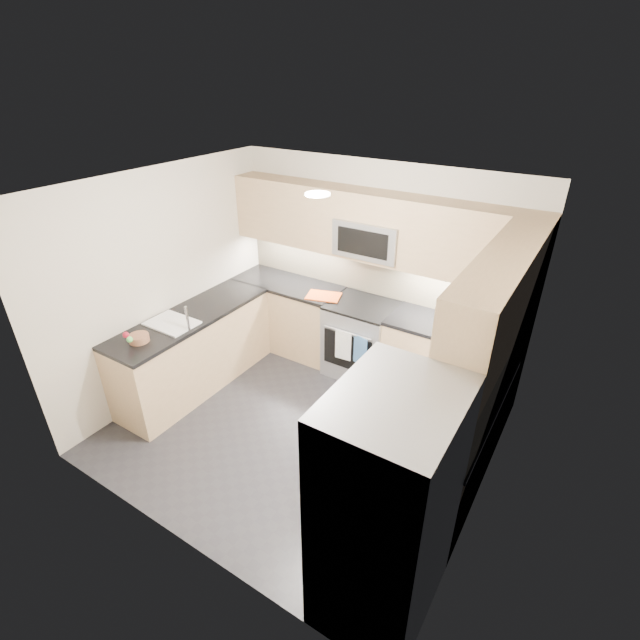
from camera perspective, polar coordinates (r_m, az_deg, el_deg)
The scene contains 36 objects.
floor at distance 5.03m, azimuth -2.19°, elevation -13.23°, with size 3.60×3.20×0.00m, color #26262B.
ceiling at distance 3.84m, azimuth -2.90°, elevation 15.74°, with size 3.60×3.20×0.02m, color beige.
wall_back at distance 5.55m, azimuth 6.96°, elevation 6.16°, with size 3.60×0.02×2.50m, color beige.
wall_front at distance 3.35m, azimuth -18.56°, elevation -12.14°, with size 3.60×0.02×2.50m, color beige.
wall_left at distance 5.43m, azimuth -18.40°, elevation 4.31°, with size 0.02×3.20×2.50m, color beige.
wall_right at distance 3.73m, azimuth 21.16°, elevation -7.97°, with size 0.02×3.20×2.50m, color beige.
base_cab_back_left at distance 6.16m, azimuth -3.84°, elevation 0.49°, with size 1.42×0.60×0.90m, color tan.
base_cab_back_right at distance 5.35m, azimuth 15.57°, elevation -5.45°, with size 1.42×0.60×0.90m, color tan.
base_cab_right at distance 4.38m, azimuth 15.87°, elevation -14.28°, with size 0.60×1.70×0.90m, color tan.
base_cab_peninsula at distance 5.58m, azimuth -15.13°, elevation -3.80°, with size 0.60×2.00×0.90m, color tan.
countertop_back_left at distance 5.96m, azimuth -3.99°, elevation 4.47°, with size 1.42×0.63×0.04m, color black.
countertop_back_right at distance 5.11m, azimuth 16.25°, elevation -1.08°, with size 1.42×0.63×0.04m, color black.
countertop_right at distance 4.08m, azimuth 16.75°, elevation -9.42°, with size 0.63×1.70×0.04m, color black.
countertop_peninsula at distance 5.35m, azimuth -15.77°, elevation 0.45°, with size 0.63×2.00×0.04m, color black.
upper_cab_back at distance 5.21m, azimuth 6.47°, elevation 11.40°, with size 3.60×0.35×0.75m, color tan.
upper_cab_right at distance 3.71m, azimuth 21.09°, elevation 2.22°, with size 0.35×1.95×0.75m, color tan.
backsplash_back at distance 5.57m, azimuth 6.90°, elevation 5.62°, with size 3.60×0.01×0.51m, color tan.
backsplash_right at distance 4.14m, azimuth 22.40°, elevation -5.29°, with size 0.01×2.30×0.51m, color tan.
gas_range at distance 5.64m, azimuth 5.03°, elevation -2.37°, with size 0.76×0.65×0.91m, color #A2A4A9.
range_cooktop at distance 5.42m, azimuth 5.24°, elevation 1.80°, with size 0.76×0.65×0.03m, color black.
oven_door_glass at distance 5.40m, azimuth 3.39°, elevation -3.95°, with size 0.62×0.02×0.45m, color black.
oven_handle at distance 5.24m, azimuth 3.36°, elevation -1.57°, with size 0.02×0.02×0.60m, color #B2B5BA.
microwave at distance 5.22m, azimuth 6.27°, elevation 10.02°, with size 0.76×0.40×0.40m, color gray.
microwave_door at distance 5.05m, azimuth 5.20°, elevation 9.41°, with size 0.60×0.01×0.28m, color black.
refrigerator at distance 3.19m, azimuth 8.23°, elevation -22.11°, with size 0.70×0.90×1.80m, color #9DA0A5.
fridge_handle_left at distance 3.15m, azimuth 0.28°, elevation -21.10°, with size 0.02×0.02×1.20m, color #B2B5BA.
fridge_handle_right at distance 3.37m, azimuth 3.69°, elevation -17.10°, with size 0.02×0.02×1.20m, color #B2B5BA.
sink_basin at distance 5.23m, azimuth -17.67°, elevation -1.04°, with size 0.52×0.38×0.16m, color white.
faucet at distance 4.96m, azimuth -16.01°, elevation 0.16°, with size 0.03×0.03×0.28m, color silver.
utensil_bowl at distance 5.01m, azimuth 21.83°, elevation -1.43°, with size 0.27×0.27×0.15m, color #5BBE51.
cutting_board at distance 5.56m, azimuth 0.44°, elevation 2.98°, with size 0.40×0.28×0.01m, color #EA5216.
fruit_basket at distance 4.97m, azimuth -21.39°, elevation -2.10°, with size 0.20×0.20×0.07m, color #926044.
fruit_apple at distance 4.92m, azimuth -22.78°, elevation -1.70°, with size 0.06×0.06×0.06m, color maroon.
fruit_pear at distance 4.82m, azimuth -22.38°, elevation -2.23°, with size 0.06×0.06×0.06m, color #55BE51.
dish_towel_check at distance 5.33m, azimuth 2.87°, elevation -3.13°, with size 0.20×0.02×0.37m, color white.
dish_towel_blue at distance 5.24m, azimuth 4.96°, elevation -3.81°, with size 0.19×0.02×0.36m, color #376297.
Camera 1 is at (2.16, -3.06, 3.36)m, focal length 26.00 mm.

